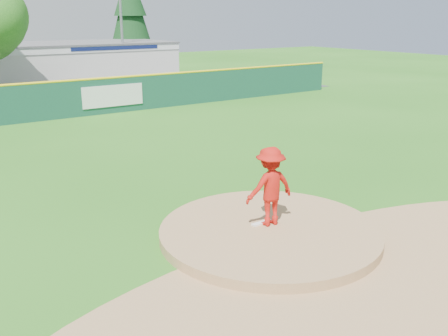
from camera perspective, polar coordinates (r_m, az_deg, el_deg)
ground at (r=12.67m, az=5.21°, el=-7.81°), size 120.00×120.00×0.00m
pitchers_mound at (r=12.67m, az=5.21°, el=-7.81°), size 5.50×5.50×0.50m
pitching_rubber at (r=12.77m, az=4.38°, el=-6.26°), size 0.60×0.15×0.04m
infield_dirt_arc at (r=10.81m, az=15.70°, el=-13.01°), size 15.40×15.40×0.01m
parking_lot at (r=36.91m, az=-22.92°, el=7.38°), size 44.00×16.00×0.02m
pitcher at (r=12.41m, az=5.27°, el=-2.11°), size 1.37×0.88×2.01m
van at (r=34.29m, az=-16.51°, el=8.61°), size 5.59×3.67×1.43m
pool_building_grp at (r=43.08m, az=-16.76°, el=11.40°), size 15.20×8.20×3.31m
fence_banners at (r=27.46m, az=-24.20°, el=6.47°), size 15.56×0.04×1.20m
outfield_fence at (r=28.10m, az=-19.11°, el=7.41°), size 40.00×0.14×2.07m
conifer_tree at (r=49.22m, az=-10.66°, el=16.95°), size 4.40×4.40×9.50m
light_pole_right at (r=41.20m, az=-11.72°, el=16.95°), size 1.75×0.25×10.00m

